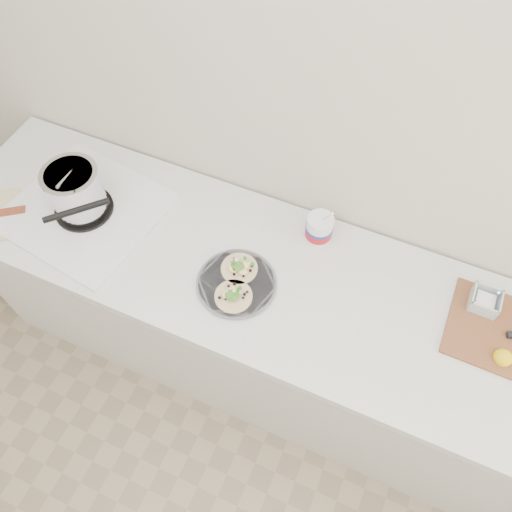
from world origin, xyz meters
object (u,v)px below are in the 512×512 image
at_px(tub, 320,228).
at_px(bacon_plate, 5,214).
at_px(taco_plate, 236,282).
at_px(stove, 79,198).

relative_size(tub, bacon_plate, 0.89).
bearing_deg(bacon_plate, taco_plate, 4.88).
height_order(stove, tub, stove).
bearing_deg(stove, taco_plate, 2.84).
bearing_deg(tub, stove, -164.34).
relative_size(taco_plate, bacon_plate, 1.12).
height_order(stove, bacon_plate, stove).
distance_m(taco_plate, tub, 0.36).
distance_m(stove, taco_plate, 0.67).
xyz_separation_m(taco_plate, bacon_plate, (-0.93, -0.08, -0.01)).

